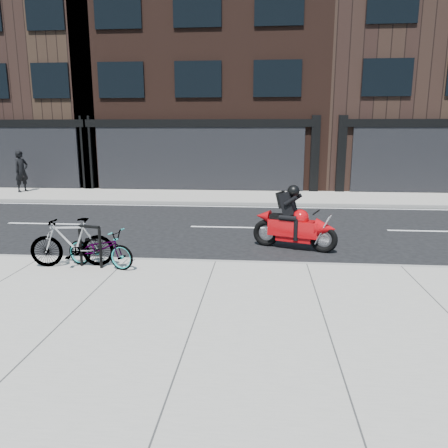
# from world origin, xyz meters

# --- Properties ---
(ground) EXTENTS (120.00, 120.00, 0.00)m
(ground) POSITION_xyz_m (0.00, 0.00, 0.00)
(ground) COLOR black
(ground) RESTS_ON ground
(sidewalk_near) EXTENTS (60.00, 6.00, 0.13)m
(sidewalk_near) POSITION_xyz_m (0.00, -5.00, 0.07)
(sidewalk_near) COLOR gray
(sidewalk_near) RESTS_ON ground
(sidewalk_far) EXTENTS (60.00, 3.50, 0.13)m
(sidewalk_far) POSITION_xyz_m (0.00, 7.75, 0.07)
(sidewalk_far) COLOR gray
(sidewalk_far) RESTS_ON ground
(building_midwest) EXTENTS (10.00, 10.00, 12.00)m
(building_midwest) POSITION_xyz_m (-12.00, 14.50, 6.00)
(building_midwest) COLOR black
(building_midwest) RESTS_ON ground
(building_center) EXTENTS (12.00, 10.00, 14.50)m
(building_center) POSITION_xyz_m (-2.00, 14.50, 7.25)
(building_center) COLOR black
(building_center) RESTS_ON ground
(building_mideast) EXTENTS (12.00, 10.00, 12.50)m
(building_mideast) POSITION_xyz_m (10.00, 14.50, 6.25)
(building_mideast) COLOR black
(building_mideast) RESTS_ON ground
(bike_rack) EXTENTS (0.53, 0.17, 0.91)m
(bike_rack) POSITION_xyz_m (-2.59, -2.60, 0.66)
(bike_rack) COLOR black
(bike_rack) RESTS_ON sidewalk_near
(bicycle_front) EXTENTS (1.68, 0.95, 0.83)m
(bicycle_front) POSITION_xyz_m (-2.38, -2.60, 0.55)
(bicycle_front) COLOR gray
(bicycle_front) RESTS_ON sidewalk_near
(bicycle_rear) EXTENTS (1.81, 0.75, 1.05)m
(bicycle_rear) POSITION_xyz_m (-2.99, -2.60, 0.66)
(bicycle_rear) COLOR gray
(bicycle_rear) RESTS_ON sidewalk_near
(motorcycle) EXTENTS (2.12, 1.11, 1.65)m
(motorcycle) POSITION_xyz_m (1.92, -0.36, 0.67)
(motorcycle) COLOR black
(motorcycle) RESTS_ON ground
(pedestrian) EXTENTS (0.67, 0.81, 1.90)m
(pedestrian) POSITION_xyz_m (-10.09, 8.08, 1.08)
(pedestrian) COLOR black
(pedestrian) RESTS_ON sidewalk_far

